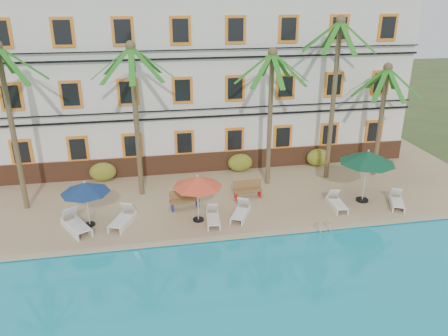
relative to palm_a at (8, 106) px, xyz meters
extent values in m
plane|color=#384C23|center=(9.82, -3.82, -5.46)|extent=(100.00, 100.00, 0.00)
cube|color=tan|center=(9.82, 1.18, -5.34)|extent=(30.00, 12.00, 0.25)
cube|color=tan|center=(9.82, -4.72, -5.18)|extent=(30.00, 0.35, 0.06)
cube|color=silver|center=(9.82, 6.18, -0.21)|extent=(25.00, 6.00, 10.00)
cube|color=brown|center=(9.82, 3.12, -4.61)|extent=(25.00, 0.12, 1.20)
cube|color=orange|center=(-0.68, 3.13, -3.31)|extent=(1.15, 0.10, 1.50)
cube|color=black|center=(-0.68, 3.08, -3.31)|extent=(0.85, 0.04, 1.20)
cube|color=orange|center=(2.32, 3.13, -3.31)|extent=(1.15, 0.10, 1.50)
cube|color=black|center=(2.32, 3.08, -3.31)|extent=(0.85, 0.04, 1.20)
cube|color=orange|center=(5.32, 3.13, -3.31)|extent=(1.15, 0.10, 1.50)
cube|color=black|center=(5.32, 3.08, -3.31)|extent=(0.85, 0.04, 1.20)
cube|color=orange|center=(8.32, 3.13, -3.31)|extent=(1.15, 0.10, 1.50)
cube|color=black|center=(8.32, 3.08, -3.31)|extent=(0.85, 0.04, 1.20)
cube|color=orange|center=(11.32, 3.13, -3.31)|extent=(1.15, 0.10, 1.50)
cube|color=black|center=(11.32, 3.08, -3.31)|extent=(0.85, 0.04, 1.20)
cube|color=orange|center=(14.32, 3.13, -3.31)|extent=(1.15, 0.10, 1.50)
cube|color=black|center=(14.32, 3.08, -3.31)|extent=(0.85, 0.04, 1.20)
cube|color=orange|center=(17.32, 3.13, -3.31)|extent=(1.15, 0.10, 1.50)
cube|color=black|center=(17.32, 3.08, -3.31)|extent=(0.85, 0.04, 1.20)
cube|color=orange|center=(20.32, 3.13, -3.31)|extent=(1.15, 0.10, 1.50)
cube|color=black|center=(20.32, 3.08, -3.31)|extent=(0.85, 0.04, 1.20)
cube|color=orange|center=(-0.68, 3.13, -0.21)|extent=(1.15, 0.10, 1.50)
cube|color=black|center=(-0.68, 3.08, -0.21)|extent=(0.85, 0.04, 1.20)
cube|color=orange|center=(2.32, 3.13, -0.21)|extent=(1.15, 0.10, 1.50)
cube|color=black|center=(2.32, 3.08, -0.21)|extent=(0.85, 0.04, 1.20)
cube|color=orange|center=(5.32, 3.13, -0.21)|extent=(1.15, 0.10, 1.50)
cube|color=black|center=(5.32, 3.08, -0.21)|extent=(0.85, 0.04, 1.20)
cube|color=orange|center=(8.32, 3.13, -0.21)|extent=(1.15, 0.10, 1.50)
cube|color=black|center=(8.32, 3.08, -0.21)|extent=(0.85, 0.04, 1.20)
cube|color=orange|center=(11.32, 3.13, -0.21)|extent=(1.15, 0.10, 1.50)
cube|color=black|center=(11.32, 3.08, -0.21)|extent=(0.85, 0.04, 1.20)
cube|color=orange|center=(14.32, 3.13, -0.21)|extent=(1.15, 0.10, 1.50)
cube|color=black|center=(14.32, 3.08, -0.21)|extent=(0.85, 0.04, 1.20)
cube|color=orange|center=(17.32, 3.13, -0.21)|extent=(1.15, 0.10, 1.50)
cube|color=black|center=(17.32, 3.08, -0.21)|extent=(0.85, 0.04, 1.20)
cube|color=orange|center=(20.32, 3.13, -0.21)|extent=(1.15, 0.10, 1.50)
cube|color=black|center=(20.32, 3.08, -0.21)|extent=(0.85, 0.04, 1.20)
cube|color=orange|center=(-0.68, 3.13, 2.99)|extent=(1.15, 0.10, 1.50)
cube|color=orange|center=(2.32, 3.13, 2.99)|extent=(1.15, 0.10, 1.50)
cube|color=black|center=(2.32, 3.08, 2.99)|extent=(0.85, 0.04, 1.20)
cube|color=orange|center=(5.32, 3.13, 2.99)|extent=(1.15, 0.10, 1.50)
cube|color=black|center=(5.32, 3.08, 2.99)|extent=(0.85, 0.04, 1.20)
cube|color=orange|center=(8.32, 3.13, 2.99)|extent=(1.15, 0.10, 1.50)
cube|color=black|center=(8.32, 3.08, 2.99)|extent=(0.85, 0.04, 1.20)
cube|color=orange|center=(11.32, 3.13, 2.99)|extent=(1.15, 0.10, 1.50)
cube|color=black|center=(11.32, 3.08, 2.99)|extent=(0.85, 0.04, 1.20)
cube|color=orange|center=(14.32, 3.13, 2.99)|extent=(1.15, 0.10, 1.50)
cube|color=black|center=(14.32, 3.08, 2.99)|extent=(0.85, 0.04, 1.20)
cube|color=orange|center=(17.32, 3.13, 2.99)|extent=(1.15, 0.10, 1.50)
cube|color=black|center=(17.32, 3.08, 2.99)|extent=(0.85, 0.04, 1.20)
cube|color=orange|center=(20.32, 3.13, 2.99)|extent=(1.15, 0.10, 1.50)
cube|color=black|center=(20.32, 3.08, 2.99)|extent=(0.85, 0.04, 1.20)
cube|color=black|center=(9.82, 2.98, -1.76)|extent=(25.00, 0.08, 0.10)
cube|color=black|center=(9.82, 2.98, -1.31)|extent=(25.00, 0.08, 0.06)
cube|color=black|center=(9.82, 2.98, 1.54)|extent=(25.00, 0.08, 0.10)
cube|color=black|center=(9.82, 2.98, 1.99)|extent=(25.00, 0.08, 0.06)
cylinder|color=brown|center=(0.00, 0.00, -1.25)|extent=(0.26, 0.26, 7.93)
cube|color=#1F6E1A|center=(0.00, 0.99, 1.95)|extent=(0.28, 1.99, 1.56)
cube|color=#1F6E1A|center=(0.70, -0.70, 1.95)|extent=(1.60, 1.60, 1.56)
cube|color=#1F6E1A|center=(0.99, 0.00, 1.95)|extent=(1.99, 0.28, 1.56)
cube|color=#1F6E1A|center=(0.70, 0.70, 1.95)|extent=(1.60, 1.60, 1.56)
cylinder|color=brown|center=(5.71, 0.60, -1.34)|extent=(0.26, 0.26, 7.74)
sphere|color=brown|center=(5.71, 0.60, 2.53)|extent=(0.50, 0.50, 0.50)
cube|color=#1F6E1A|center=(5.71, 1.59, 1.76)|extent=(0.28, 1.99, 1.56)
cube|color=#1F6E1A|center=(5.02, 1.30, 1.76)|extent=(1.60, 1.60, 1.56)
cube|color=#1F6E1A|center=(4.73, 0.60, 1.76)|extent=(1.99, 0.28, 1.56)
cube|color=#1F6E1A|center=(5.02, -0.10, 1.76)|extent=(1.60, 1.60, 1.56)
cube|color=#1F6E1A|center=(5.71, -0.39, 1.76)|extent=(0.28, 1.99, 1.56)
cube|color=#1F6E1A|center=(6.41, -0.10, 1.76)|extent=(1.60, 1.60, 1.56)
cube|color=#1F6E1A|center=(6.70, 0.60, 1.76)|extent=(1.99, 0.28, 1.56)
cube|color=#1F6E1A|center=(6.41, 1.30, 1.76)|extent=(1.60, 1.60, 1.56)
cylinder|color=brown|center=(12.75, 0.73, -1.57)|extent=(0.26, 0.26, 7.27)
sphere|color=brown|center=(12.75, 0.73, 2.06)|extent=(0.50, 0.50, 0.50)
cube|color=#1F6E1A|center=(12.75, 1.71, 1.29)|extent=(0.28, 1.99, 1.56)
cube|color=#1F6E1A|center=(12.05, 1.42, 1.29)|extent=(1.60, 1.60, 1.56)
cube|color=#1F6E1A|center=(11.76, 0.73, 1.29)|extent=(1.99, 0.28, 1.56)
cube|color=#1F6E1A|center=(12.05, 0.03, 1.29)|extent=(1.60, 1.60, 1.56)
cube|color=#1F6E1A|center=(12.75, -0.26, 1.29)|extent=(0.28, 1.99, 1.56)
cube|color=#1F6E1A|center=(13.44, 0.03, 1.29)|extent=(1.60, 1.60, 1.56)
cube|color=#1F6E1A|center=(13.73, 0.73, 1.29)|extent=(1.99, 0.28, 1.56)
cube|color=#1F6E1A|center=(13.44, 1.42, 1.29)|extent=(1.60, 1.60, 1.56)
cylinder|color=brown|center=(16.39, 0.97, -0.83)|extent=(0.26, 0.26, 8.77)
sphere|color=brown|center=(16.39, 0.97, 3.56)|extent=(0.50, 0.50, 0.50)
cube|color=#1F6E1A|center=(16.39, 1.95, 2.79)|extent=(0.28, 1.99, 1.56)
cube|color=#1F6E1A|center=(15.69, 1.66, 2.79)|extent=(1.60, 1.60, 1.56)
cube|color=#1F6E1A|center=(15.40, 0.97, 2.79)|extent=(1.99, 0.28, 1.56)
cube|color=#1F6E1A|center=(15.69, 0.27, 2.79)|extent=(1.60, 1.60, 1.56)
cube|color=#1F6E1A|center=(16.39, -0.02, 2.79)|extent=(0.28, 1.99, 1.56)
cube|color=#1F6E1A|center=(17.08, 0.27, 2.79)|extent=(1.60, 1.60, 1.56)
cube|color=#1F6E1A|center=(17.37, 0.97, 2.79)|extent=(1.99, 0.28, 1.56)
cube|color=#1F6E1A|center=(17.08, 1.66, 2.79)|extent=(1.60, 1.60, 1.56)
cylinder|color=brown|center=(19.32, 0.83, -2.05)|extent=(0.26, 0.26, 6.31)
sphere|color=brown|center=(19.32, 0.83, 1.10)|extent=(0.50, 0.50, 0.50)
cube|color=#1F6E1A|center=(19.32, 1.82, 0.33)|extent=(0.28, 1.99, 1.56)
cube|color=#1F6E1A|center=(18.62, 1.53, 0.33)|extent=(1.60, 1.60, 1.56)
cube|color=#1F6E1A|center=(18.33, 0.83, 0.33)|extent=(1.99, 0.28, 1.56)
cube|color=#1F6E1A|center=(18.62, 0.13, 0.33)|extent=(1.60, 1.60, 1.56)
cube|color=#1F6E1A|center=(19.32, -0.15, 0.33)|extent=(0.28, 1.99, 1.56)
cube|color=#1F6E1A|center=(20.02, 0.13, 0.33)|extent=(1.60, 1.60, 1.56)
cube|color=#1F6E1A|center=(20.31, 0.83, 0.33)|extent=(1.99, 0.28, 1.56)
cube|color=#1F6E1A|center=(20.02, 1.53, 0.33)|extent=(1.60, 1.60, 1.56)
ellipsoid|color=#33631C|center=(3.57, 2.78, -4.66)|extent=(1.50, 0.90, 1.10)
ellipsoid|color=#33631C|center=(11.61, 2.78, -4.66)|extent=(1.50, 0.90, 1.10)
ellipsoid|color=#33631C|center=(16.58, 2.78, -4.66)|extent=(1.50, 0.90, 1.10)
cylinder|color=black|center=(3.29, -2.41, -5.18)|extent=(0.50, 0.50, 0.07)
cylinder|color=silver|center=(3.29, -2.41, -4.14)|extent=(0.06, 0.06, 2.15)
cone|color=navy|center=(3.29, -2.41, -3.29)|extent=(2.24, 2.24, 0.49)
sphere|color=silver|center=(3.29, -2.41, -3.02)|extent=(0.10, 0.10, 0.10)
cylinder|color=black|center=(8.33, -2.88, -5.17)|extent=(0.52, 0.52, 0.07)
cylinder|color=silver|center=(8.33, -2.88, -4.09)|extent=(0.06, 0.06, 2.25)
cone|color=#D34327|center=(8.33, -2.88, -3.20)|extent=(2.34, 2.34, 0.52)
sphere|color=silver|center=(8.33, -2.88, -2.91)|extent=(0.10, 0.10, 0.10)
cylinder|color=black|center=(17.00, -2.34, -5.17)|extent=(0.63, 0.63, 0.09)
cylinder|color=silver|center=(17.00, -2.34, -3.86)|extent=(0.06, 0.06, 2.71)
cone|color=#0D4229|center=(17.00, -2.34, -2.79)|extent=(2.82, 2.82, 0.62)
sphere|color=silver|center=(17.00, -2.34, -2.45)|extent=(0.10, 0.10, 0.10)
cube|color=white|center=(2.88, -3.05, -4.86)|extent=(1.25, 1.55, 0.07)
cube|color=white|center=(2.41, -2.19, -4.61)|extent=(0.82, 0.77, 0.70)
cube|color=white|center=(2.47, -2.97, -5.05)|extent=(1.03, 1.79, 0.33)
cube|color=white|center=(3.04, -2.65, -5.05)|extent=(1.03, 1.79, 0.33)
cube|color=white|center=(4.71, -2.86, -4.89)|extent=(1.07, 1.44, 0.06)
cube|color=white|center=(5.07, -2.03, -4.66)|extent=(0.75, 0.68, 0.65)
cube|color=white|center=(4.54, -2.51, -5.06)|extent=(0.79, 1.73, 0.30)
cube|color=white|center=(5.09, -2.75, -5.06)|extent=(0.79, 1.73, 0.30)
cube|color=white|center=(8.96, -3.45, -4.92)|extent=(0.65, 1.22, 0.05)
cube|color=white|center=(9.03, -2.64, -4.72)|extent=(0.58, 0.48, 0.58)
cube|color=white|center=(8.71, -3.20, -5.08)|extent=(0.21, 1.67, 0.27)
cube|color=white|center=(9.25, -3.25, -5.08)|extent=(0.21, 1.67, 0.27)
cube|color=white|center=(10.27, -3.14, -4.91)|extent=(1.05, 1.34, 0.06)
cube|color=white|center=(10.64, -2.39, -4.70)|extent=(0.71, 0.66, 0.61)
cube|color=white|center=(10.12, -2.81, -5.07)|extent=(0.83, 1.58, 0.28)
cube|color=white|center=(10.62, -3.06, -5.07)|extent=(0.83, 1.58, 0.28)
cube|color=white|center=(15.35, -3.06, -4.92)|extent=(0.63, 1.23, 0.06)
cube|color=white|center=(15.41, -2.24, -4.71)|extent=(0.58, 0.48, 0.60)
cube|color=white|center=(15.09, -2.81, -5.07)|extent=(0.17, 1.70, 0.28)
cube|color=white|center=(15.64, -2.85, -5.07)|extent=(0.17, 1.70, 0.28)
cube|color=white|center=(18.35, -3.40, -4.93)|extent=(0.95, 1.28, 0.05)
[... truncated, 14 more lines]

